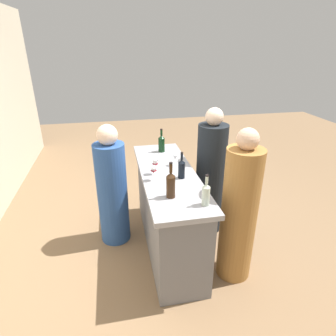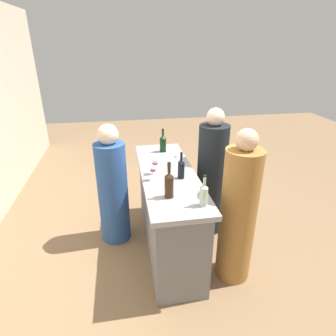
{
  "view_description": "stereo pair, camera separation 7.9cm",
  "coord_description": "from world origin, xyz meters",
  "px_view_note": "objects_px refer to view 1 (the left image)",
  "views": [
    {
      "loc": [
        -2.7,
        0.54,
        2.23
      ],
      "look_at": [
        0.0,
        0.0,
        1.01
      ],
      "focal_mm": 30.38,
      "sensor_mm": 36.0,
      "label": 1
    },
    {
      "loc": [
        -2.71,
        0.46,
        2.23
      ],
      "look_at": [
        0.0,
        0.0,
        1.01
      ],
      "focal_mm": 30.38,
      "sensor_mm": 36.0,
      "label": 2
    }
  ],
  "objects_px": {
    "wine_glass_near_left": "(175,157)",
    "person_right_guest": "(112,190)",
    "wine_bottle_second_left_amber_brown": "(171,184)",
    "wine_bottle_leftmost_clear_pale": "(206,194)",
    "person_center_guest": "(239,213)",
    "wine_glass_near_center": "(155,164)",
    "wine_bottle_center_near_black": "(181,168)",
    "person_left_guest": "(210,177)",
    "wine_glass_near_right": "(154,171)",
    "wine_bottle_second_right_dark_green": "(162,143)"
  },
  "relations": [
    {
      "from": "wine_bottle_leftmost_clear_pale",
      "to": "person_center_guest",
      "type": "distance_m",
      "value": 0.54
    },
    {
      "from": "wine_bottle_leftmost_clear_pale",
      "to": "wine_glass_near_center",
      "type": "bearing_deg",
      "value": 24.78
    },
    {
      "from": "wine_bottle_leftmost_clear_pale",
      "to": "wine_bottle_second_right_dark_green",
      "type": "bearing_deg",
      "value": 5.93
    },
    {
      "from": "person_left_guest",
      "to": "person_right_guest",
      "type": "relative_size",
      "value": 1.09
    },
    {
      "from": "wine_bottle_second_left_amber_brown",
      "to": "wine_glass_near_center",
      "type": "bearing_deg",
      "value": 6.7
    },
    {
      "from": "person_left_guest",
      "to": "person_right_guest",
      "type": "height_order",
      "value": "person_left_guest"
    },
    {
      "from": "wine_glass_near_left",
      "to": "person_right_guest",
      "type": "bearing_deg",
      "value": 83.33
    },
    {
      "from": "wine_glass_near_left",
      "to": "wine_glass_near_right",
      "type": "relative_size",
      "value": 0.9
    },
    {
      "from": "wine_bottle_second_right_dark_green",
      "to": "wine_glass_near_center",
      "type": "xyz_separation_m",
      "value": [
        -0.64,
        0.18,
        0.0
      ]
    },
    {
      "from": "wine_bottle_center_near_black",
      "to": "person_left_guest",
      "type": "distance_m",
      "value": 0.71
    },
    {
      "from": "wine_glass_near_center",
      "to": "person_left_guest",
      "type": "bearing_deg",
      "value": -69.92
    },
    {
      "from": "wine_glass_near_center",
      "to": "wine_bottle_second_left_amber_brown",
      "type": "bearing_deg",
      "value": -173.3
    },
    {
      "from": "wine_bottle_leftmost_clear_pale",
      "to": "person_right_guest",
      "type": "relative_size",
      "value": 0.2
    },
    {
      "from": "wine_glass_near_left",
      "to": "person_center_guest",
      "type": "distance_m",
      "value": 0.93
    },
    {
      "from": "wine_bottle_second_left_amber_brown",
      "to": "wine_glass_near_left",
      "type": "height_order",
      "value": "wine_bottle_second_left_amber_brown"
    },
    {
      "from": "wine_bottle_second_left_amber_brown",
      "to": "person_left_guest",
      "type": "xyz_separation_m",
      "value": [
        0.77,
        -0.66,
        -0.36
      ]
    },
    {
      "from": "person_left_guest",
      "to": "wine_glass_near_center",
      "type": "bearing_deg",
      "value": 4.58
    },
    {
      "from": "wine_glass_near_left",
      "to": "wine_bottle_leftmost_clear_pale",
      "type": "bearing_deg",
      "value": -175.5
    },
    {
      "from": "person_center_guest",
      "to": "wine_glass_near_left",
      "type": "bearing_deg",
      "value": -76.64
    },
    {
      "from": "person_right_guest",
      "to": "person_left_guest",
      "type": "bearing_deg",
      "value": 2.85
    },
    {
      "from": "wine_bottle_center_near_black",
      "to": "person_center_guest",
      "type": "bearing_deg",
      "value": -130.77
    },
    {
      "from": "wine_bottle_leftmost_clear_pale",
      "to": "wine_bottle_second_right_dark_green",
      "type": "xyz_separation_m",
      "value": [
        1.34,
        0.14,
        0.01
      ]
    },
    {
      "from": "wine_glass_near_center",
      "to": "person_center_guest",
      "type": "distance_m",
      "value": 0.97
    },
    {
      "from": "wine_bottle_leftmost_clear_pale",
      "to": "wine_glass_near_left",
      "type": "xyz_separation_m",
      "value": [
        0.88,
        0.07,
        -0.01
      ]
    },
    {
      "from": "person_left_guest",
      "to": "person_center_guest",
      "type": "height_order",
      "value": "same"
    },
    {
      "from": "wine_glass_near_left",
      "to": "person_right_guest",
      "type": "xyz_separation_m",
      "value": [
        0.08,
        0.72,
        -0.38
      ]
    },
    {
      "from": "wine_glass_near_center",
      "to": "person_center_guest",
      "type": "bearing_deg",
      "value": -127.64
    },
    {
      "from": "person_center_guest",
      "to": "wine_bottle_second_left_amber_brown",
      "type": "bearing_deg",
      "value": -23.07
    },
    {
      "from": "wine_bottle_leftmost_clear_pale",
      "to": "person_center_guest",
      "type": "relative_size",
      "value": 0.18
    },
    {
      "from": "person_left_guest",
      "to": "wine_glass_near_right",
      "type": "bearing_deg",
      "value": 12.71
    },
    {
      "from": "wine_bottle_second_left_amber_brown",
      "to": "person_center_guest",
      "type": "bearing_deg",
      "value": -94.1
    },
    {
      "from": "person_center_guest",
      "to": "person_right_guest",
      "type": "xyz_separation_m",
      "value": [
        0.82,
        1.19,
        -0.06
      ]
    },
    {
      "from": "wine_glass_near_center",
      "to": "wine_bottle_second_right_dark_green",
      "type": "bearing_deg",
      "value": -15.87
    },
    {
      "from": "person_left_guest",
      "to": "person_right_guest",
      "type": "distance_m",
      "value": 1.18
    },
    {
      "from": "wine_glass_near_left",
      "to": "wine_glass_near_center",
      "type": "distance_m",
      "value": 0.31
    },
    {
      "from": "wine_glass_near_left",
      "to": "person_left_guest",
      "type": "height_order",
      "value": "person_left_guest"
    },
    {
      "from": "wine_glass_near_center",
      "to": "person_right_guest",
      "type": "xyz_separation_m",
      "value": [
        0.27,
        0.47,
        -0.4
      ]
    },
    {
      "from": "wine_glass_near_right",
      "to": "person_center_guest",
      "type": "bearing_deg",
      "value": -118.51
    },
    {
      "from": "wine_glass_near_left",
      "to": "wine_glass_near_center",
      "type": "relative_size",
      "value": 0.79
    },
    {
      "from": "wine_glass_near_right",
      "to": "wine_bottle_center_near_black",
      "type": "bearing_deg",
      "value": -90.77
    },
    {
      "from": "wine_bottle_leftmost_clear_pale",
      "to": "wine_bottle_second_right_dark_green",
      "type": "height_order",
      "value": "wine_bottle_second_right_dark_green"
    },
    {
      "from": "wine_bottle_second_left_amber_brown",
      "to": "wine_bottle_center_near_black",
      "type": "height_order",
      "value": "wine_bottle_second_left_amber_brown"
    },
    {
      "from": "wine_bottle_second_right_dark_green",
      "to": "person_right_guest",
      "type": "height_order",
      "value": "person_right_guest"
    },
    {
      "from": "wine_glass_near_left",
      "to": "person_right_guest",
      "type": "relative_size",
      "value": 0.09
    },
    {
      "from": "wine_bottle_center_near_black",
      "to": "person_center_guest",
      "type": "distance_m",
      "value": 0.71
    },
    {
      "from": "wine_bottle_leftmost_clear_pale",
      "to": "wine_glass_near_right",
      "type": "distance_m",
      "value": 0.66
    },
    {
      "from": "wine_bottle_leftmost_clear_pale",
      "to": "wine_glass_near_right",
      "type": "bearing_deg",
      "value": 33.05
    },
    {
      "from": "wine_bottle_second_left_amber_brown",
      "to": "wine_glass_near_center",
      "type": "height_order",
      "value": "wine_bottle_second_left_amber_brown"
    },
    {
      "from": "wine_bottle_second_left_amber_brown",
      "to": "person_left_guest",
      "type": "height_order",
      "value": "person_left_guest"
    },
    {
      "from": "wine_bottle_second_left_amber_brown",
      "to": "person_right_guest",
      "type": "xyz_separation_m",
      "value": [
        0.78,
        0.53,
        -0.42
      ]
    }
  ]
}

